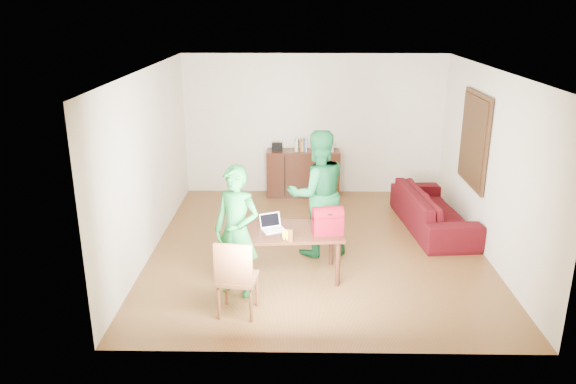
{
  "coord_description": "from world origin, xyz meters",
  "views": [
    {
      "loc": [
        -0.31,
        -7.94,
        3.57
      ],
      "look_at": [
        -0.44,
        -0.75,
        1.15
      ],
      "focal_mm": 35.0,
      "sensor_mm": 36.0,
      "label": 1
    }
  ],
  "objects_px": {
    "laptop": "(274,228)",
    "chair": "(238,292)",
    "table": "(288,236)",
    "sofa": "(433,210)",
    "red_bag": "(328,223)",
    "person_far": "(317,193)",
    "person_near": "(237,231)",
    "bottle": "(291,235)"
  },
  "relations": [
    {
      "from": "chair",
      "to": "bottle",
      "type": "relative_size",
      "value": 5.04
    },
    {
      "from": "chair",
      "to": "red_bag",
      "type": "height_order",
      "value": "chair"
    },
    {
      "from": "table",
      "to": "sofa",
      "type": "height_order",
      "value": "table"
    },
    {
      "from": "person_near",
      "to": "red_bag",
      "type": "bearing_deg",
      "value": 42.6
    },
    {
      "from": "chair",
      "to": "person_far",
      "type": "relative_size",
      "value": 0.53
    },
    {
      "from": "chair",
      "to": "person_near",
      "type": "xyz_separation_m",
      "value": [
        -0.05,
        0.54,
        0.56
      ]
    },
    {
      "from": "laptop",
      "to": "chair",
      "type": "bearing_deg",
      "value": -136.16
    },
    {
      "from": "red_bag",
      "to": "bottle",
      "type": "bearing_deg",
      "value": -158.37
    },
    {
      "from": "chair",
      "to": "laptop",
      "type": "xyz_separation_m",
      "value": [
        0.4,
        0.99,
        0.43
      ]
    },
    {
      "from": "table",
      "to": "red_bag",
      "type": "distance_m",
      "value": 0.58
    },
    {
      "from": "red_bag",
      "to": "sofa",
      "type": "relative_size",
      "value": 0.18
    },
    {
      "from": "person_near",
      "to": "person_far",
      "type": "bearing_deg",
      "value": 74.13
    },
    {
      "from": "table",
      "to": "red_bag",
      "type": "height_order",
      "value": "red_bag"
    },
    {
      "from": "person_far",
      "to": "red_bag",
      "type": "bearing_deg",
      "value": 79.87
    },
    {
      "from": "chair",
      "to": "person_far",
      "type": "bearing_deg",
      "value": 67.71
    },
    {
      "from": "person_near",
      "to": "laptop",
      "type": "relative_size",
      "value": 4.89
    },
    {
      "from": "table",
      "to": "person_far",
      "type": "xyz_separation_m",
      "value": [
        0.42,
        0.77,
        0.35
      ]
    },
    {
      "from": "bottle",
      "to": "red_bag",
      "type": "xyz_separation_m",
      "value": [
        0.49,
        0.29,
        0.05
      ]
    },
    {
      "from": "person_far",
      "to": "red_bag",
      "type": "xyz_separation_m",
      "value": [
        0.11,
        -0.86,
        -0.12
      ]
    },
    {
      "from": "sofa",
      "to": "bottle",
      "type": "bearing_deg",
      "value": 126.93
    },
    {
      "from": "person_near",
      "to": "bottle",
      "type": "distance_m",
      "value": 0.69
    },
    {
      "from": "table",
      "to": "sofa",
      "type": "bearing_deg",
      "value": 32.41
    },
    {
      "from": "chair",
      "to": "person_near",
      "type": "distance_m",
      "value": 0.78
    },
    {
      "from": "bottle",
      "to": "person_near",
      "type": "bearing_deg",
      "value": -172.15
    },
    {
      "from": "person_near",
      "to": "sofa",
      "type": "xyz_separation_m",
      "value": [
        3.02,
        2.25,
        -0.53
      ]
    },
    {
      "from": "laptop",
      "to": "red_bag",
      "type": "bearing_deg",
      "value": -30.41
    },
    {
      "from": "person_far",
      "to": "bottle",
      "type": "relative_size",
      "value": 9.59
    },
    {
      "from": "red_bag",
      "to": "sofa",
      "type": "distance_m",
      "value": 2.68
    },
    {
      "from": "chair",
      "to": "sofa",
      "type": "distance_m",
      "value": 4.07
    },
    {
      "from": "person_near",
      "to": "sofa",
      "type": "relative_size",
      "value": 0.77
    },
    {
      "from": "person_near",
      "to": "laptop",
      "type": "xyz_separation_m",
      "value": [
        0.44,
        0.46,
        -0.13
      ]
    },
    {
      "from": "laptop",
      "to": "bottle",
      "type": "xyz_separation_m",
      "value": [
        0.23,
        -0.37,
        0.06
      ]
    },
    {
      "from": "table",
      "to": "person_far",
      "type": "height_order",
      "value": "person_far"
    },
    {
      "from": "table",
      "to": "laptop",
      "type": "bearing_deg",
      "value": -179.83
    },
    {
      "from": "person_far",
      "to": "chair",
      "type": "bearing_deg",
      "value": 43.37
    },
    {
      "from": "person_near",
      "to": "laptop",
      "type": "height_order",
      "value": "person_near"
    },
    {
      "from": "sofa",
      "to": "table",
      "type": "bearing_deg",
      "value": 120.98
    },
    {
      "from": "person_far",
      "to": "person_near",
      "type": "bearing_deg",
      "value": 32.59
    },
    {
      "from": "laptop",
      "to": "bottle",
      "type": "bearing_deg",
      "value": -82.31
    },
    {
      "from": "bottle",
      "to": "laptop",
      "type": "bearing_deg",
      "value": 122.17
    },
    {
      "from": "chair",
      "to": "laptop",
      "type": "height_order",
      "value": "chair"
    },
    {
      "from": "chair",
      "to": "table",
      "type": "bearing_deg",
      "value": 67.06
    }
  ]
}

